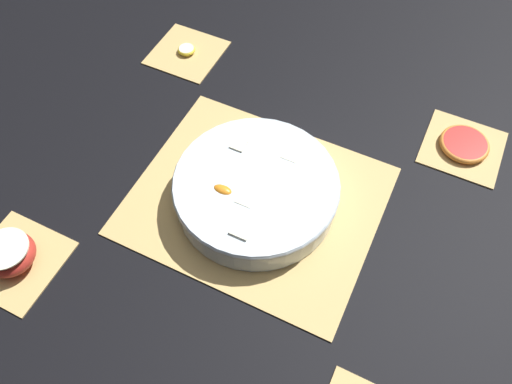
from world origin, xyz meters
TOP-DOWN VIEW (x-y plane):
  - ground_plane at (0.00, 0.00)m, footprint 6.00×6.00m
  - bamboo_mat_center at (-0.00, 0.00)m, footprint 0.43×0.36m
  - coaster_mat_near_left at (-0.31, -0.28)m, footprint 0.15×0.15m
  - coaster_mat_near_right at (0.31, -0.28)m, footprint 0.15×0.15m
  - coaster_mat_far_right at (0.31, 0.28)m, footprint 0.15×0.15m
  - fruit_salad_bowl at (0.00, 0.00)m, footprint 0.29×0.29m
  - apple_half at (0.31, 0.28)m, footprint 0.08×0.08m
  - banana_coin_single at (0.31, -0.28)m, footprint 0.04×0.04m
  - grapefruit_slice at (-0.31, -0.28)m, footprint 0.09×0.09m

SIDE VIEW (x-z plane):
  - ground_plane at x=0.00m, z-range 0.00..0.00m
  - coaster_mat_near_right at x=0.31m, z-range 0.00..0.01m
  - coaster_mat_far_right at x=0.31m, z-range 0.00..0.01m
  - coaster_mat_near_left at x=-0.31m, z-range 0.00..0.01m
  - bamboo_mat_center at x=0.00m, z-range 0.00..0.01m
  - banana_coin_single at x=0.31m, z-range 0.01..0.01m
  - grapefruit_slice at x=-0.31m, z-range 0.01..0.02m
  - apple_half at x=0.31m, z-range 0.01..0.05m
  - fruit_salad_bowl at x=0.00m, z-range 0.01..0.07m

